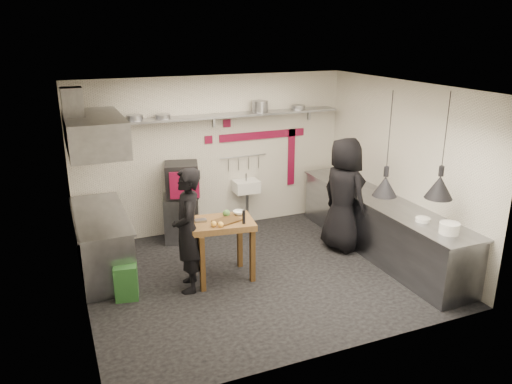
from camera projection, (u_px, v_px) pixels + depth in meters
name	position (u px, v px, depth m)	size (l,w,h in m)	color
floor	(259.00, 274.00, 7.58)	(5.00, 5.00, 0.00)	black
ceiling	(260.00, 88.00, 6.71)	(5.00, 5.00, 0.00)	beige
wall_back	(214.00, 154.00, 8.99)	(5.00, 0.04, 2.80)	silver
wall_front	(337.00, 242.00, 5.31)	(5.00, 0.04, 2.80)	silver
wall_left	(76.00, 210.00, 6.23)	(0.04, 4.20, 2.80)	silver
wall_right	(402.00, 169.00, 8.06)	(0.04, 4.20, 2.80)	silver
red_band_horiz	(263.00, 135.00, 9.23)	(1.70, 0.02, 0.14)	maroon
red_band_vert	(291.00, 157.00, 9.60)	(0.14, 0.02, 1.10)	maroon
red_tile_a	(227.00, 123.00, 8.89)	(0.14, 0.02, 0.14)	maroon
red_tile_b	(209.00, 140.00, 8.84)	(0.14, 0.02, 0.14)	maroon
back_shelf	(216.00, 116.00, 8.60)	(4.60, 0.34, 0.04)	slate
shelf_bracket_left	(102.00, 128.00, 8.07)	(0.04, 0.06, 0.24)	slate
shelf_bracket_mid	(214.00, 120.00, 8.77)	(0.04, 0.06, 0.24)	slate
shelf_bracket_right	(309.00, 114.00, 9.46)	(0.04, 0.06, 0.24)	slate
pan_far_left	(135.00, 118.00, 8.08)	(0.26, 0.26, 0.09)	slate
pan_mid_left	(163.00, 116.00, 8.25)	(0.26, 0.26, 0.07)	slate
stock_pot	(260.00, 106.00, 8.87)	(0.28, 0.28, 0.20)	slate
pan_right	(298.00, 107.00, 9.17)	(0.25, 0.25, 0.08)	slate
oven_stand	(181.00, 218.00, 8.73)	(0.59, 0.54, 0.80)	slate
combi_oven	(182.00, 179.00, 8.57)	(0.56, 0.52, 0.58)	black
oven_door	(185.00, 185.00, 8.26)	(0.49, 0.03, 0.46)	maroon
oven_glass	(186.00, 184.00, 8.31)	(0.34, 0.02, 0.34)	black
hand_sink	(246.00, 186.00, 9.22)	(0.46, 0.34, 0.22)	white
sink_tap	(246.00, 177.00, 9.17)	(0.03, 0.03, 0.14)	slate
sink_drain	(247.00, 209.00, 9.33)	(0.06, 0.06, 0.66)	slate
utensil_rail	(243.00, 156.00, 9.18)	(0.02, 0.02, 0.90)	slate
counter_right	(379.00, 226.00, 8.23)	(0.70, 3.80, 0.90)	slate
counter_right_top	(381.00, 200.00, 8.08)	(0.76, 3.90, 0.03)	slate
plate_stack	(449.00, 228.00, 6.70)	(0.26, 0.26, 0.15)	white
small_bowl_right	(423.00, 220.00, 7.14)	(0.21, 0.21, 0.05)	white
counter_left	(102.00, 244.00, 7.58)	(0.70, 1.90, 0.90)	slate
counter_left_top	(99.00, 215.00, 7.43)	(0.76, 2.00, 0.03)	slate
extractor_hood	(95.00, 133.00, 7.06)	(0.78, 1.60, 0.50)	slate
hood_duct	(73.00, 106.00, 6.85)	(0.28, 0.28, 0.50)	slate
green_bin	(126.00, 281.00, 6.86)	(0.31, 0.31, 0.50)	#255B26
prep_table	(222.00, 250.00, 7.34)	(0.92, 0.64, 0.92)	brown
cutting_board	(227.00, 220.00, 7.17)	(0.37, 0.26, 0.03)	#4E3418
pepper_mill	(244.00, 217.00, 7.06)	(0.04, 0.04, 0.20)	black
lemon_a	(214.00, 224.00, 6.97)	(0.08, 0.08, 0.08)	#FFB741
lemon_b	(221.00, 224.00, 6.96)	(0.08, 0.08, 0.08)	#FFB741
veg_ball	(226.00, 213.00, 7.34)	(0.11, 0.11, 0.11)	#4A7B38
steel_tray	(201.00, 220.00, 7.16)	(0.17, 0.11, 0.03)	slate
bowl	(239.00, 213.00, 7.43)	(0.18, 0.18, 0.06)	white
heat_lamp_near	(389.00, 145.00, 6.69)	(0.34, 0.34, 1.45)	black
heat_lamp_far	(444.00, 146.00, 6.59)	(0.38, 0.38, 1.45)	black
chef_left	(188.00, 230.00, 6.92)	(0.65, 0.43, 1.79)	black
chef_right	(344.00, 195.00, 8.21)	(0.93, 0.61, 1.91)	black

